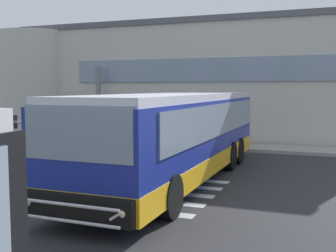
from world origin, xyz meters
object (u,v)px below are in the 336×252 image
at_px(passenger_near_column, 103,122).
at_px(safety_bollard_yellow, 241,143).
at_px(bus_main_foreground, 176,138).
at_px(entry_support_column, 98,102).
at_px(passenger_by_doorway, 130,122).
at_px(passenger_at_curb_edge, 143,123).

bearing_deg(passenger_near_column, safety_bollard_yellow, -7.09).
bearing_deg(safety_bollard_yellow, bus_main_foreground, -97.62).
bearing_deg(safety_bollard_yellow, passenger_near_column, 172.91).
height_order(entry_support_column, passenger_near_column, entry_support_column).
distance_m(entry_support_column, bus_main_foreground, 10.98).
distance_m(bus_main_foreground, passenger_near_column, 9.78).
height_order(bus_main_foreground, passenger_by_doorway, bus_main_foreground).
bearing_deg(passenger_near_column, bus_main_foreground, -47.40).
relative_size(passenger_near_column, safety_bollard_yellow, 1.86).
bearing_deg(bus_main_foreground, safety_bollard_yellow, 82.38).
height_order(bus_main_foreground, safety_bollard_yellow, bus_main_foreground).
bearing_deg(entry_support_column, passenger_near_column, -47.86).
bearing_deg(safety_bollard_yellow, passenger_at_curb_edge, 166.63).
height_order(passenger_near_column, safety_bollard_yellow, passenger_near_column).
relative_size(bus_main_foreground, passenger_by_doorway, 6.83).
distance_m(entry_support_column, passenger_by_doorway, 2.28).
xyz_separation_m(passenger_by_doorway, passenger_at_curb_edge, (0.90, -0.32, 0.00)).
bearing_deg(safety_bollard_yellow, entry_support_column, 167.69).
bearing_deg(entry_support_column, bus_main_foreground, -47.45).
bearing_deg(passenger_at_curb_edge, passenger_near_column, -171.10).
height_order(passenger_by_doorway, safety_bollard_yellow, passenger_by_doorway).
relative_size(bus_main_foreground, passenger_near_column, 6.83).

